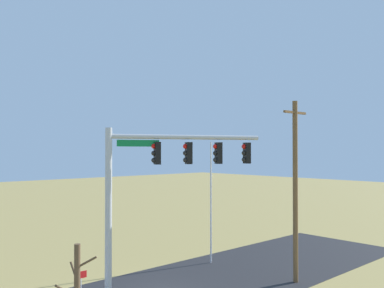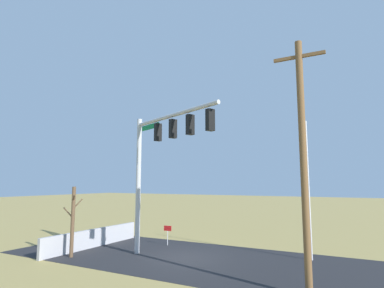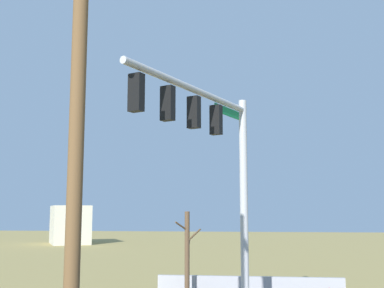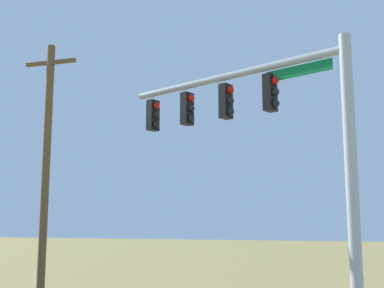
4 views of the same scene
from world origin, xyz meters
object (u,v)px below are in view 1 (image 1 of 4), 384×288
Objects in this scene: signal_mast at (158,179)px; flagpole at (211,202)px; open_sign at (81,278)px; utility_pole at (295,188)px.

flagpole is at bearing -151.26° from signal_mast.
signal_mast is at bearing 114.59° from open_sign.
signal_mast reaches higher than open_sign.
signal_mast reaches higher than flagpole.
open_sign is at bearing -65.41° from signal_mast.
open_sign is (1.67, -3.65, -4.67)m from signal_mast.
utility_pole is 7.70× the size of open_sign.
flagpole is (-7.02, -3.85, -1.91)m from signal_mast.
signal_mast is 6.35× the size of open_sign.
signal_mast is at bearing 28.74° from flagpole.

